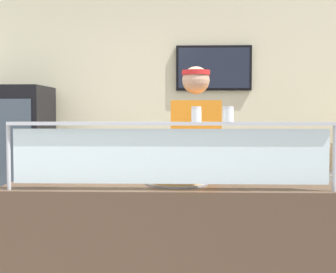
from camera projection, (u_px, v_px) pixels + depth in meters
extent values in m
cube|color=beige|center=(176.00, 118.00, 5.08)|extent=(6.50, 0.08, 2.70)
cube|color=black|center=(214.00, 68.00, 4.97)|extent=(0.79, 0.04, 0.47)
cube|color=#1E2333|center=(214.00, 68.00, 4.95)|extent=(0.74, 0.01, 0.42)
cube|color=#4C3828|center=(171.00, 256.00, 3.08)|extent=(2.10, 0.68, 0.95)
cylinder|color=#B2B5BC|center=(9.00, 156.00, 2.79)|extent=(0.02, 0.02, 0.40)
cylinder|color=#B2B5BC|center=(334.00, 157.00, 2.73)|extent=(0.02, 0.02, 0.40)
cube|color=silver|center=(170.00, 156.00, 2.76)|extent=(1.84, 0.01, 0.32)
cube|color=#B2B5BC|center=(170.00, 124.00, 2.75)|extent=(1.90, 0.06, 0.02)
cylinder|color=#9EA0A8|center=(177.00, 183.00, 3.04)|extent=(0.40, 0.40, 0.01)
cylinder|color=tan|center=(177.00, 181.00, 3.03)|extent=(0.38, 0.38, 0.02)
cylinder|color=#D65B2D|center=(177.00, 179.00, 3.03)|extent=(0.32, 0.32, 0.01)
cube|color=#ADAFB7|center=(181.00, 178.00, 3.01)|extent=(0.13, 0.29, 0.01)
cylinder|color=white|center=(196.00, 116.00, 2.75)|extent=(0.06, 0.06, 0.07)
cylinder|color=white|center=(196.00, 118.00, 2.75)|extent=(0.05, 0.05, 0.05)
cylinder|color=silver|center=(196.00, 108.00, 2.74)|extent=(0.06, 0.06, 0.02)
cylinder|color=white|center=(228.00, 116.00, 2.74)|extent=(0.06, 0.06, 0.07)
cylinder|color=red|center=(228.00, 118.00, 2.74)|extent=(0.05, 0.05, 0.05)
cylinder|color=silver|center=(228.00, 108.00, 2.74)|extent=(0.06, 0.06, 0.02)
cylinder|color=#23232D|center=(181.00, 233.00, 3.67)|extent=(0.13, 0.13, 0.95)
cylinder|color=#23232D|center=(210.00, 233.00, 3.66)|extent=(0.13, 0.13, 0.95)
cube|color=orange|center=(196.00, 136.00, 3.63)|extent=(0.38, 0.21, 0.55)
sphere|color=tan|center=(196.00, 80.00, 3.61)|extent=(0.21, 0.21, 0.21)
cylinder|color=red|center=(196.00, 73.00, 3.61)|extent=(0.21, 0.21, 0.04)
cylinder|color=tan|center=(221.00, 151.00, 3.41)|extent=(0.08, 0.34, 0.08)
cube|color=black|center=(11.00, 170.00, 4.72)|extent=(0.74, 0.66, 1.67)
cylinder|color=green|center=(9.00, 164.00, 4.48)|extent=(0.06, 0.06, 0.20)
cylinder|color=blue|center=(24.00, 165.00, 4.48)|extent=(0.06, 0.06, 0.20)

